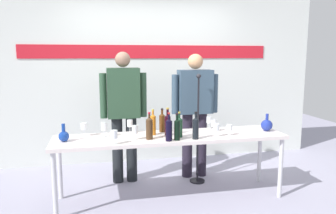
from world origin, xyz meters
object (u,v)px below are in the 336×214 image
wine_bottle_0 (168,124)px  wine_glass_right_0 (229,128)px  presenter_right (195,107)px  wine_bottle_3 (177,129)px  wine_bottle_6 (196,127)px  wine_bottle_7 (169,129)px  presenter_left (124,109)px  decanter_blue_right (267,125)px  microphone_stand (198,147)px  wine_bottle_2 (153,124)px  wine_bottle_5 (162,122)px  display_table (171,140)px  decanter_blue_left (64,136)px  wine_bottle_1 (149,128)px  wine_glass_left_4 (114,135)px  wine_bottle_4 (179,126)px  wine_glass_right_1 (209,120)px  wine_glass_left_2 (130,124)px  wine_glass_right_2 (216,127)px  wine_glass_right_3 (214,123)px  wine_glass_left_3 (84,127)px  wine_glass_left_0 (104,127)px  wine_glass_left_1 (135,130)px

wine_bottle_0 → wine_glass_right_0: bearing=-13.8°
presenter_right → wine_bottle_3: 0.98m
wine_bottle_6 → wine_bottle_7: (-0.30, -0.02, -0.00)m
presenter_right → presenter_left: bearing=180.0°
decanter_blue_right → microphone_stand: size_ratio=0.15×
wine_bottle_0 → wine_bottle_2: bearing=162.8°
wine_bottle_3 → wine_bottle_5: 0.43m
display_table → decanter_blue_left: decanter_blue_left is taller
wine_bottle_1 → wine_bottle_3: 0.31m
decanter_blue_left → wine_glass_left_4: decanter_blue_left is taller
display_table → wine_glass_right_0: bearing=-11.8°
microphone_stand → wine_glass_left_4: bearing=-149.5°
wine_bottle_1 → wine_bottle_4: size_ratio=1.04×
display_table → wine_glass_right_1: wine_glass_right_1 is taller
wine_bottle_6 → wine_glass_left_2: 0.81m
display_table → wine_glass_left_2: bearing=151.6°
wine_glass_left_4 → wine_glass_right_2: same height
wine_glass_right_1 → wine_glass_right_3: 0.15m
wine_bottle_1 → wine_glass_left_3: bearing=157.5°
decanter_blue_right → wine_bottle_0: (-1.22, 0.05, 0.06)m
decanter_blue_left → wine_glass_left_0: size_ratio=1.18×
wine_bottle_2 → wine_bottle_5: (0.13, 0.13, -0.01)m
wine_bottle_1 → wine_bottle_7: wine_bottle_7 is taller
wine_bottle_3 → wine_glass_left_3: bearing=158.0°
wine_glass_left_1 → wine_glass_right_3: wine_glass_left_1 is taller
wine_bottle_1 → wine_bottle_4: 0.34m
presenter_right → wine_glass_right_0: bearing=-77.1°
presenter_left → wine_glass_left_1: (0.05, -0.74, -0.11)m
wine_bottle_1 → wine_glass_left_2: wine_bottle_1 is taller
presenter_right → wine_glass_left_1: 1.18m
wine_bottle_3 → wine_bottle_4: size_ratio=1.03×
wine_glass_right_0 → wine_bottle_1: bearing=178.3°
wine_bottle_3 → wine_glass_left_1: 0.46m
wine_bottle_2 → wine_glass_left_4: size_ratio=2.01×
wine_bottle_4 → wine_glass_left_0: (-0.82, 0.18, -0.00)m
wine_bottle_4 → wine_glass_left_4: (-0.73, -0.16, -0.02)m
wine_bottle_2 → wine_glass_left_3: bearing=172.6°
presenter_right → wine_bottle_1: bearing=-134.8°
presenter_right → wine_glass_right_1: (0.07, -0.40, -0.11)m
wine_glass_left_2 → decanter_blue_right: bearing=-8.9°
wine_bottle_1 → wine_glass_left_1: size_ratio=1.90×
display_table → wine_glass_left_1: 0.47m
decanter_blue_right → wine_glass_left_0: (-1.94, 0.11, 0.04)m
wine_glass_left_4 → microphone_stand: (1.11, 0.66, -0.38)m
presenter_left → wine_bottle_5: (0.42, -0.43, -0.10)m
decanter_blue_right → wine_bottle_2: size_ratio=0.70×
wine_glass_right_1 → wine_bottle_0: bearing=-160.3°
wine_glass_left_0 → wine_bottle_6: bearing=-17.4°
wine_bottle_0 → wine_glass_left_0: wine_bottle_0 is taller
presenter_right → wine_glass_right_0: presenter_right is taller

